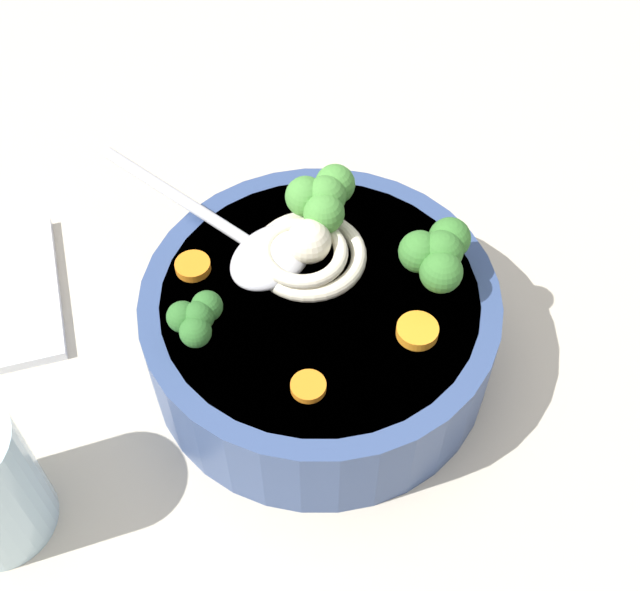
# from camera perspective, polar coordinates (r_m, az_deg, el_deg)

# --- Properties ---
(table_slab) EXTENTS (1.23, 1.23, 0.03)m
(table_slab) POSITION_cam_1_polar(r_m,az_deg,el_deg) (0.58, -3.14, -4.29)
(table_slab) COLOR #BCB29E
(table_slab) RESTS_ON ground
(soup_bowl) EXTENTS (0.22, 0.22, 0.07)m
(soup_bowl) POSITION_cam_1_polar(r_m,az_deg,el_deg) (0.54, 0.00, -2.14)
(soup_bowl) COLOR #334775
(soup_bowl) RESTS_ON table_slab
(noodle_pile) EXTENTS (0.08, 0.08, 0.03)m
(noodle_pile) POSITION_cam_1_polar(r_m,az_deg,el_deg) (0.52, -0.87, 3.05)
(noodle_pile) COLOR beige
(noodle_pile) RESTS_ON soup_bowl
(soup_spoon) EXTENTS (0.12, 0.16, 0.02)m
(soup_spoon) POSITION_cam_1_polar(r_m,az_deg,el_deg) (0.53, -4.51, 3.41)
(soup_spoon) COLOR #B7B7BC
(soup_spoon) RESTS_ON soup_bowl
(broccoli_floret_left) EXTENTS (0.05, 0.04, 0.04)m
(broccoli_floret_left) POSITION_cam_1_polar(r_m,az_deg,el_deg) (0.50, 8.10, 2.86)
(broccoli_floret_left) COLOR #7A9E60
(broccoli_floret_left) RESTS_ON soup_bowl
(broccoli_floret_right) EXTENTS (0.05, 0.04, 0.04)m
(broccoli_floret_right) POSITION_cam_1_polar(r_m,az_deg,el_deg) (0.53, 0.19, 6.70)
(broccoli_floret_right) COLOR #7A9E60
(broccoli_floret_right) RESTS_ON soup_bowl
(broccoli_floret_rear) EXTENTS (0.04, 0.03, 0.03)m
(broccoli_floret_rear) POSITION_cam_1_polar(r_m,az_deg,el_deg) (0.48, -8.50, -1.55)
(broccoli_floret_rear) COLOR #7A9E60
(broccoli_floret_rear) RESTS_ON soup_bowl
(carrot_slice_extra_a) EXTENTS (0.03, 0.03, 0.01)m
(carrot_slice_extra_a) POSITION_cam_1_polar(r_m,az_deg,el_deg) (0.49, 6.69, -2.42)
(carrot_slice_extra_a) COLOR orange
(carrot_slice_extra_a) RESTS_ON soup_bowl
(carrot_slice_beside_chili) EXTENTS (0.02, 0.02, 0.00)m
(carrot_slice_beside_chili) POSITION_cam_1_polar(r_m,az_deg,el_deg) (0.47, -0.81, -6.25)
(carrot_slice_beside_chili) COLOR orange
(carrot_slice_beside_chili) RESTS_ON soup_bowl
(carrot_slice_center) EXTENTS (0.02, 0.02, 0.01)m
(carrot_slice_center) POSITION_cam_1_polar(r_m,az_deg,el_deg) (0.53, -8.71, 2.01)
(carrot_slice_center) COLOR orange
(carrot_slice_center) RESTS_ON soup_bowl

